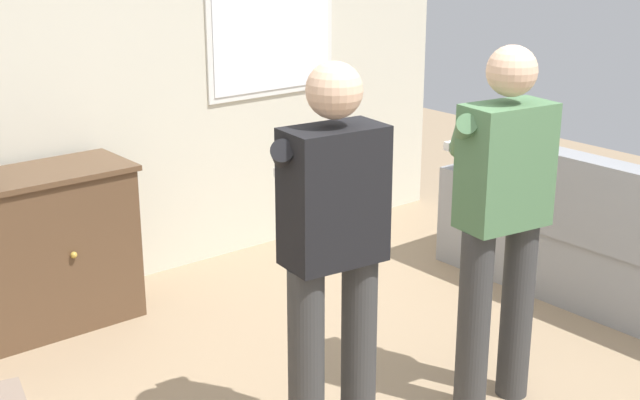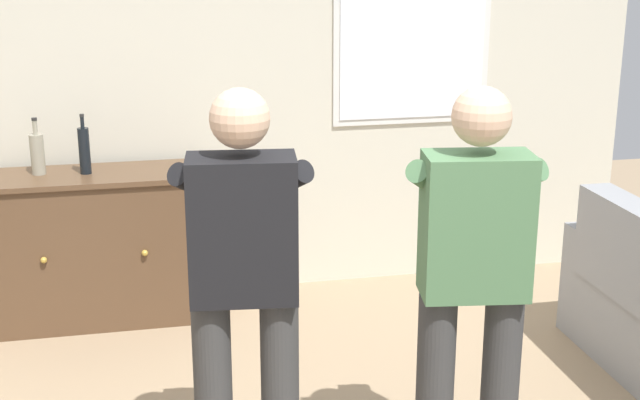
% 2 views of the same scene
% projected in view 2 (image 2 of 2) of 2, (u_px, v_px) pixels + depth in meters
% --- Properties ---
extents(wall_back_with_window, '(5.20, 0.15, 2.80)m').
position_uv_depth(wall_back_with_window, '(234.00, 70.00, 5.42)').
color(wall_back_with_window, beige).
rests_on(wall_back_with_window, ground).
extents(sideboard_cabinet, '(1.41, 0.49, 0.89)m').
position_uv_depth(sideboard_cabinet, '(96.00, 247.00, 5.19)').
color(sideboard_cabinet, brown).
rests_on(sideboard_cabinet, ground).
extents(bottle_wine_green, '(0.06, 0.06, 0.34)m').
position_uv_depth(bottle_wine_green, '(84.00, 150.00, 5.02)').
color(bottle_wine_green, black).
rests_on(bottle_wine_green, sideboard_cabinet).
extents(bottle_liquor_amber, '(0.08, 0.08, 0.32)m').
position_uv_depth(bottle_liquor_amber, '(37.00, 153.00, 5.01)').
color(bottle_liquor_amber, gray).
rests_on(bottle_liquor_amber, sideboard_cabinet).
extents(person_standing_left, '(0.55, 0.50, 1.68)m').
position_uv_depth(person_standing_left, '(244.00, 283.00, 3.36)').
color(person_standing_left, '#383838').
rests_on(person_standing_left, ground).
extents(person_standing_right, '(0.55, 0.50, 1.68)m').
position_uv_depth(person_standing_right, '(472.00, 279.00, 3.39)').
color(person_standing_right, '#383838').
rests_on(person_standing_right, ground).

